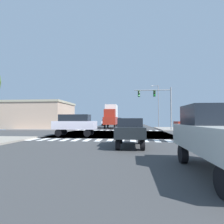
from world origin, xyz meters
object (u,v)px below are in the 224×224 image
(sedan_crossing_2, at_px, (130,130))
(pickup_trailing_2, at_px, (199,124))
(street_lamp, at_px, (157,103))
(bank_building, at_px, (38,115))
(suv_leading_2, at_px, (118,121))
(sedan_farside_1, at_px, (106,122))
(box_truck_outer_1, at_px, (111,116))
(pickup_nearside_1, at_px, (221,135))
(traffic_signal_mast, at_px, (157,99))
(suv_middle_3, at_px, (75,123))

(sedan_crossing_2, xyz_separation_m, pickup_trailing_2, (7.05, 7.29, 0.17))
(sedan_crossing_2, bearing_deg, street_lamp, 78.41)
(bank_building, relative_size, suv_leading_2, 3.08)
(sedan_farside_1, xyz_separation_m, sedan_crossing_2, (7.00, -38.88, 0.00))
(sedan_farside_1, distance_m, box_truck_outer_1, 13.79)
(pickup_nearside_1, distance_m, suv_leading_2, 55.13)
(traffic_signal_mast, height_order, sedan_farside_1, traffic_signal_mast)
(traffic_signal_mast, height_order, pickup_trailing_2, traffic_signal_mast)
(traffic_signal_mast, height_order, box_truck_outer_1, traffic_signal_mast)
(suv_leading_2, bearing_deg, bank_building, 59.28)
(street_lamp, xyz_separation_m, pickup_trailing_2, (1.03, -22.08, -4.26))
(bank_building, height_order, sedan_farside_1, bank_building)
(box_truck_outer_1, bearing_deg, sedan_crossing_2, 98.92)
(traffic_signal_mast, relative_size, pickup_nearside_1, 1.36)
(pickup_nearside_1, relative_size, box_truck_outer_1, 0.71)
(street_lamp, relative_size, pickup_nearside_1, 1.86)
(street_lamp, distance_m, bank_building, 25.74)
(traffic_signal_mast, height_order, suv_middle_3, traffic_signal_mast)
(traffic_signal_mast, relative_size, street_lamp, 0.73)
(traffic_signal_mast, distance_m, sedan_crossing_2, 18.67)
(pickup_nearside_1, height_order, pickup_trailing_2, same)
(bank_building, height_order, pickup_nearside_1, bank_building)
(bank_building, xyz_separation_m, sedan_crossing_2, (18.91, -23.63, -1.57))
(street_lamp, relative_size, suv_leading_2, 2.06)
(traffic_signal_mast, bearing_deg, sedan_farside_1, 118.09)
(pickup_nearside_1, height_order, box_truck_outer_1, box_truck_outer_1)
(street_lamp, height_order, sedan_farside_1, street_lamp)
(street_lamp, xyz_separation_m, box_truck_outer_1, (-10.02, -3.87, -2.98))
(street_lamp, xyz_separation_m, sedan_crossing_2, (-6.02, -29.37, -4.43))
(traffic_signal_mast, distance_m, bank_building, 24.06)
(traffic_signal_mast, xyz_separation_m, sedan_farside_1, (-11.29, 21.15, -3.99))
(sedan_crossing_2, xyz_separation_m, suv_leading_2, (-4.00, 48.72, 0.28))
(pickup_trailing_2, relative_size, suv_middle_3, 1.11)
(street_lamp, relative_size, bank_building, 0.67)
(bank_building, bearing_deg, box_truck_outer_1, 7.13)
(traffic_signal_mast, distance_m, street_lamp, 11.78)
(bank_building, distance_m, pickup_trailing_2, 30.70)
(pickup_nearside_1, relative_size, suv_middle_3, 1.11)
(pickup_nearside_1, distance_m, pickup_trailing_2, 13.86)
(pickup_trailing_2, bearing_deg, bank_building, 57.81)
(sedan_farside_1, distance_m, suv_middle_3, 31.60)
(suv_leading_2, relative_size, pickup_trailing_2, 0.90)
(suv_leading_2, bearing_deg, traffic_signal_mast, 104.98)
(sedan_crossing_2, distance_m, pickup_trailing_2, 10.14)
(suv_middle_3, bearing_deg, street_lamp, -28.66)
(street_lamp, xyz_separation_m, suv_leading_2, (-10.02, 19.35, -4.15))
(street_lamp, height_order, pickup_trailing_2, street_lamp)
(traffic_signal_mast, distance_m, suv_middle_3, 15.15)
(bank_building, xyz_separation_m, pickup_trailing_2, (25.96, -16.34, -1.39))
(suv_leading_2, distance_m, box_truck_outer_1, 23.26)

